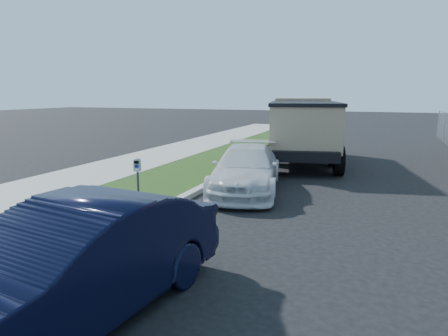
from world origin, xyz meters
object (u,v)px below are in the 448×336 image
(navy_sedan, at_px, (72,265))
(dump_truck, at_px, (303,127))
(parking_meter, at_px, (137,172))
(white_wagon, at_px, (247,169))

(navy_sedan, relative_size, dump_truck, 0.66)
(parking_meter, distance_m, dump_truck, 9.39)
(parking_meter, height_order, white_wagon, parking_meter)
(white_wagon, bearing_deg, parking_meter, -132.15)
(parking_meter, bearing_deg, white_wagon, 42.67)
(navy_sedan, bearing_deg, white_wagon, 97.27)
(dump_truck, bearing_deg, white_wagon, -107.85)
(parking_meter, distance_m, white_wagon, 3.66)
(parking_meter, height_order, dump_truck, dump_truck)
(parking_meter, bearing_deg, dump_truck, 57.96)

